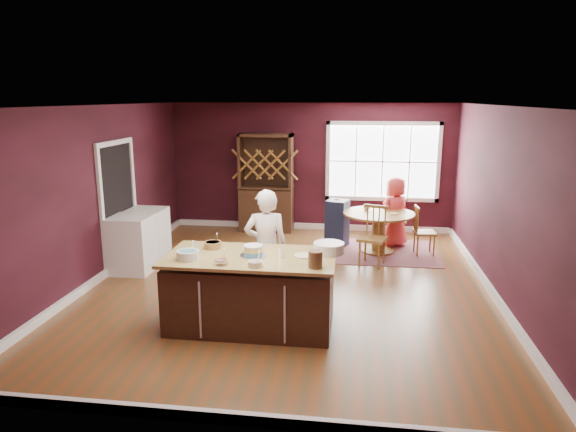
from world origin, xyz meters
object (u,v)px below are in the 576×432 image
object	(u,v)px
toddler	(339,204)
dryer	(147,235)
chair_east	(425,230)
layer_cake	(253,251)
high_chair	(337,222)
chair_north	(394,219)
chair_south	(373,236)
kitchen_island	(251,292)
hutch	(266,183)
seated_woman	(395,212)
dining_table	(378,224)
baker	(266,248)
washer	(132,244)

from	to	relation	value
toddler	dryer	world-z (taller)	toddler
chair_east	toddler	world-z (taller)	toddler
layer_cake	high_chair	distance (m)	3.83
chair_east	toddler	xyz separation A→B (m)	(-1.58, 0.40, 0.35)
chair_east	chair_north	bearing A→B (deg)	26.18
chair_south	chair_east	bearing A→B (deg)	56.39
high_chair	toddler	world-z (taller)	high_chair
kitchen_island	hutch	world-z (taller)	hutch
seated_woman	dryer	world-z (taller)	seated_woman
hutch	dryer	size ratio (longest dim) A/B	2.26
dining_table	hutch	distance (m)	2.70
layer_cake	chair_east	distance (m)	4.21
baker	layer_cake	world-z (taller)	baker
dining_table	chair_south	bearing A→B (deg)	-99.03
chair_south	washer	world-z (taller)	chair_south
hutch	washer	bearing A→B (deg)	-120.29
washer	chair_east	bearing A→B (deg)	18.30
seated_woman	chair_north	bearing A→B (deg)	-131.11
high_chair	washer	distance (m)	3.81
dryer	chair_east	bearing A→B (deg)	11.27
baker	chair_north	size ratio (longest dim) A/B	1.80
layer_cake	chair_north	distance (m)	4.64
chair_south	high_chair	bearing A→B (deg)	137.86
chair_north	chair_south	bearing A→B (deg)	49.97
chair_north	kitchen_island	bearing A→B (deg)	40.43
chair_north	seated_woman	xyz separation A→B (m)	(-0.01, -0.31, 0.22)
washer	dining_table	bearing A→B (deg)	22.31
dining_table	chair_east	distance (m)	0.84
kitchen_island	chair_south	bearing A→B (deg)	58.87
chair_north	seated_woman	bearing A→B (deg)	64.24
baker	dryer	size ratio (longest dim) A/B	1.77
dining_table	chair_east	bearing A→B (deg)	-3.26
kitchen_island	toddler	world-z (taller)	toddler
baker	dryer	bearing A→B (deg)	-46.11
dining_table	high_chair	xyz separation A→B (m)	(-0.77, 0.29, -0.06)
dining_table	layer_cake	distance (m)	3.81
dining_table	high_chair	distance (m)	0.82
hutch	layer_cake	bearing A→B (deg)	-81.90
high_chair	baker	bearing A→B (deg)	-88.58
baker	hutch	xyz separation A→B (m)	(-0.70, 3.98, 0.22)
chair_east	kitchen_island	bearing A→B (deg)	137.51
chair_east	washer	distance (m)	5.13
toddler	dryer	size ratio (longest dim) A/B	0.28
seated_woman	dryer	xyz separation A→B (m)	(-4.36, -1.46, -0.21)
dining_table	dryer	size ratio (longest dim) A/B	1.42
layer_cake	washer	bearing A→B (deg)	143.75
chair_south	seated_woman	distance (m)	1.35
chair_south	toddler	xyz separation A→B (m)	(-0.62, 1.16, 0.29)
dining_table	seated_woman	xyz separation A→B (m)	(0.32, 0.44, 0.14)
layer_cake	chair_east	size ratio (longest dim) A/B	0.36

